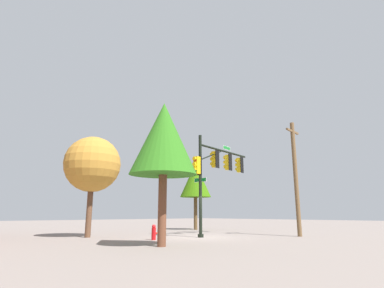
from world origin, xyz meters
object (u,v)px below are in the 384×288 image
(signal_pole_assembly, at_px, (216,167))
(utility_pole, at_px, (296,175))
(fire_hydrant, at_px, (154,232))
(tree_near, at_px, (92,165))
(tree_far, at_px, (164,139))
(tree_mid, at_px, (195,180))

(signal_pole_assembly, distance_m, utility_pole, 5.27)
(signal_pole_assembly, relative_size, utility_pole, 0.86)
(utility_pole, distance_m, fire_hydrant, 10.00)
(tree_near, xyz_separation_m, tree_far, (-0.06, -7.43, 0.38))
(fire_hydrant, bearing_deg, tree_far, -120.94)
(signal_pole_assembly, relative_size, tree_far, 0.97)
(tree_near, height_order, tree_far, tree_far)
(fire_hydrant, bearing_deg, tree_mid, 34.74)
(tree_far, bearing_deg, fire_hydrant, 59.06)
(utility_pole, bearing_deg, tree_mid, 83.72)
(signal_pole_assembly, bearing_deg, tree_mid, 56.52)
(fire_hydrant, xyz_separation_m, tree_far, (-1.89, -3.15, 4.46))
(tree_near, bearing_deg, fire_hydrant, -66.92)
(utility_pole, bearing_deg, tree_near, 140.40)
(fire_hydrant, relative_size, tree_far, 0.12)
(fire_hydrant, distance_m, tree_far, 5.77)
(fire_hydrant, xyz_separation_m, tree_mid, (9.59, 6.65, 4.08))
(tree_near, bearing_deg, tree_mid, 11.71)
(tree_near, xyz_separation_m, tree_mid, (11.42, 2.37, -0.00))
(signal_pole_assembly, xyz_separation_m, tree_mid, (4.46, 6.75, -0.06))
(signal_pole_assembly, bearing_deg, tree_far, -156.52)
(signal_pole_assembly, bearing_deg, fire_hydrant, 178.88)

